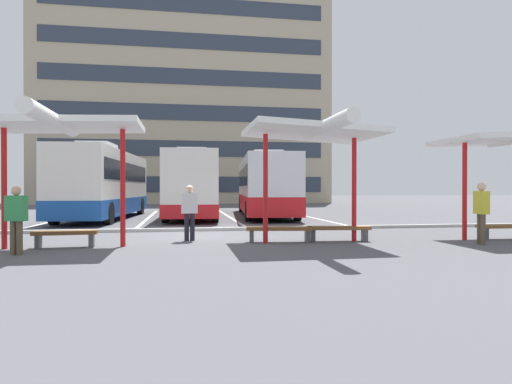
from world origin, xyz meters
TOP-DOWN VIEW (x-y plane):
  - ground_plane at (0.00, 0.00)m, footprint 160.00×160.00m
  - terminal_building at (0.02, 37.44)m, footprint 30.94×13.10m
  - coach_bus_0 at (-4.39, 9.33)m, footprint 3.42×11.27m
  - coach_bus_1 at (0.18, 10.60)m, footprint 3.06×12.62m
  - coach_bus_2 at (4.35, 10.61)m, footprint 3.74×12.42m
  - lane_stripe_0 at (-6.56, 10.00)m, footprint 0.16×14.00m
  - lane_stripe_1 at (-2.19, 10.00)m, footprint 0.16×14.00m
  - lane_stripe_2 at (2.19, 10.00)m, footprint 0.16×14.00m
  - lane_stripe_3 at (6.56, 10.00)m, footprint 0.16×14.00m
  - waiting_shelter_1 at (-3.47, -2.56)m, footprint 3.99×4.25m
  - bench_1 at (-3.47, -2.26)m, footprint 1.65×0.54m
  - waiting_shelter_2 at (3.34, -2.48)m, footprint 3.70×4.92m
  - bench_2 at (2.44, -2.04)m, footprint 1.98×0.67m
  - bench_3 at (4.24, -2.10)m, footprint 1.91×0.64m
  - waiting_shelter_3 at (9.56, -2.64)m, footprint 3.70×4.47m
  - bench_4 at (9.56, -2.41)m, footprint 1.73×0.44m
  - platform_kerb at (0.00, 1.81)m, footprint 44.00×0.24m
  - waiting_passenger_0 at (7.95, -3.50)m, footprint 0.28×0.53m
  - waiting_passenger_2 at (-4.27, -3.47)m, footprint 0.51×0.34m
  - waiting_passenger_3 at (-0.17, -1.24)m, footprint 0.49×0.23m

SIDE VIEW (x-z plane):
  - ground_plane at x=0.00m, z-range 0.00..0.00m
  - lane_stripe_0 at x=-6.56m, z-range 0.00..0.01m
  - lane_stripe_1 at x=-2.19m, z-range 0.00..0.01m
  - lane_stripe_2 at x=2.19m, z-range 0.00..0.01m
  - lane_stripe_3 at x=6.56m, z-range 0.00..0.01m
  - platform_kerb at x=0.00m, z-range 0.00..0.12m
  - bench_1 at x=-3.47m, z-range 0.11..0.56m
  - bench_4 at x=9.56m, z-range 0.11..0.56m
  - bench_3 at x=4.24m, z-range 0.12..0.57m
  - bench_2 at x=2.44m, z-range 0.12..0.57m
  - waiting_passenger_2 at x=-4.27m, z-range 0.12..1.76m
  - waiting_passenger_3 at x=-0.17m, z-range 0.13..1.81m
  - waiting_passenger_0 at x=7.95m, z-range 0.15..1.89m
  - coach_bus_2 at x=4.35m, z-range -0.15..3.47m
  - coach_bus_1 at x=0.18m, z-range -0.11..3.59m
  - coach_bus_0 at x=-4.39m, z-range -0.14..3.67m
  - waiting_shelter_3 at x=9.56m, z-range 1.39..4.68m
  - waiting_shelter_2 at x=3.34m, z-range 1.45..4.86m
  - waiting_shelter_1 at x=-3.47m, z-range 1.46..4.88m
  - terminal_building at x=0.02m, z-range -1.36..23.38m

